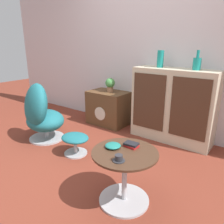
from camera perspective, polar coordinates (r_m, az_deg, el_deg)
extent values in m
plane|color=brown|center=(2.54, -9.59, -14.39)|extent=(12.00, 12.00, 0.00)
cube|color=silver|center=(3.43, 9.61, 16.85)|extent=(6.40, 0.06, 2.60)
cube|color=beige|center=(3.13, 15.63, 1.61)|extent=(1.12, 0.37, 1.01)
cube|color=#472D1E|center=(3.06, 9.50, 2.63)|extent=(0.47, 0.01, 0.77)
cube|color=#472D1E|center=(2.85, 19.44, 0.75)|extent=(0.47, 0.01, 0.77)
cube|color=brown|center=(3.69, -0.96, 1.09)|extent=(0.66, 0.44, 0.56)
cylinder|color=beige|center=(3.54, -3.17, -0.44)|extent=(0.22, 0.01, 0.22)
cylinder|color=#B7B7BC|center=(3.34, -16.59, -6.45)|extent=(0.49, 0.49, 0.02)
cylinder|color=#B7B7BC|center=(3.32, -16.70, -5.35)|extent=(0.06, 0.06, 0.12)
ellipsoid|color=#1E6B75|center=(3.25, -17.01, -2.08)|extent=(0.74, 0.68, 0.29)
ellipsoid|color=#1E6B75|center=(3.15, -19.32, 1.63)|extent=(0.69, 0.55, 0.64)
cylinder|color=#B7B7BC|center=(2.84, -9.42, -10.52)|extent=(0.29, 0.29, 0.02)
cylinder|color=#B7B7BC|center=(2.80, -9.52, -8.95)|extent=(0.04, 0.04, 0.15)
ellipsoid|color=#1E6B75|center=(2.74, -9.65, -6.68)|extent=(0.36, 0.31, 0.09)
cylinder|color=#B7B7BC|center=(2.09, 3.14, -21.86)|extent=(0.44, 0.44, 0.02)
cylinder|color=#B7B7BC|center=(1.95, 3.26, -16.58)|extent=(0.04, 0.04, 0.45)
cylinder|color=#472D1E|center=(1.83, 3.39, -10.58)|extent=(0.56, 0.56, 0.02)
cylinder|color=teal|center=(3.11, 12.52, 13.39)|extent=(0.09, 0.09, 0.23)
cylinder|color=teal|center=(2.94, 21.30, 11.62)|extent=(0.10, 0.10, 0.15)
cylinder|color=teal|center=(2.94, 21.57, 13.93)|extent=(0.03, 0.03, 0.09)
cylinder|color=#996B4C|center=(3.59, -0.49, 5.92)|extent=(0.10, 0.10, 0.08)
sphere|color=#478E47|center=(3.57, -0.49, 7.61)|extent=(0.16, 0.16, 0.16)
cylinder|color=#2D2D33|center=(1.70, 1.76, -12.52)|extent=(0.10, 0.10, 0.01)
cylinder|color=#2D2D33|center=(1.69, 1.77, -11.88)|extent=(0.06, 0.06, 0.05)
cube|color=red|center=(1.91, 5.04, -8.75)|extent=(0.12, 0.09, 0.02)
cube|color=black|center=(1.90, 5.05, -8.26)|extent=(0.12, 0.09, 0.02)
ellipsoid|color=#1E7A70|center=(1.88, 0.24, -8.77)|extent=(0.13, 0.13, 0.04)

